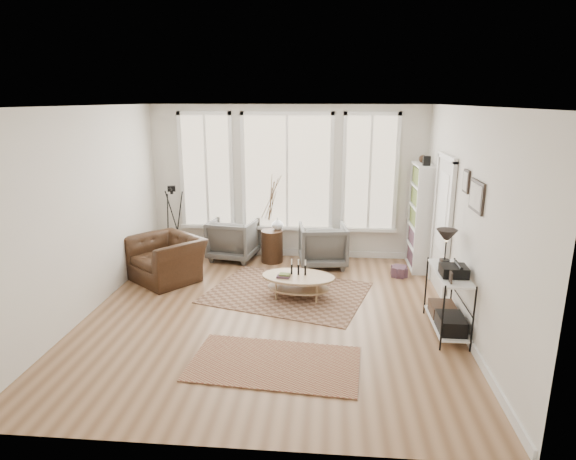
# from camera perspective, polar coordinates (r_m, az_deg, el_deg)

# --- Properties ---
(room) EXTENTS (5.50, 5.54, 2.90)m
(room) POSITION_cam_1_polar(r_m,az_deg,el_deg) (6.55, -2.00, 1.47)
(room) COLOR #98704F
(room) RESTS_ON ground
(bay_window) EXTENTS (4.14, 0.12, 2.24)m
(bay_window) POSITION_cam_1_polar(r_m,az_deg,el_deg) (9.14, -0.11, 6.58)
(bay_window) COLOR tan
(bay_window) RESTS_ON ground
(door) EXTENTS (0.09, 1.06, 2.22)m
(door) POSITION_cam_1_polar(r_m,az_deg,el_deg) (7.87, 17.82, 0.82)
(door) COLOR silver
(door) RESTS_ON ground
(bookcase) EXTENTS (0.31, 0.85, 2.06)m
(bookcase) POSITION_cam_1_polar(r_m,az_deg,el_deg) (8.90, 15.43, 1.51)
(bookcase) COLOR white
(bookcase) RESTS_ON ground
(low_shelf) EXTENTS (0.38, 1.08, 1.30)m
(low_shelf) POSITION_cam_1_polar(r_m,az_deg,el_deg) (6.67, 18.45, -7.33)
(low_shelf) COLOR white
(low_shelf) RESTS_ON ground
(wall_art) EXTENTS (0.04, 0.88, 0.44)m
(wall_art) POSITION_cam_1_polar(r_m,az_deg,el_deg) (6.37, 21.15, 4.21)
(wall_art) COLOR black
(wall_art) RESTS_ON ground
(rug_main) EXTENTS (2.80, 2.39, 0.01)m
(rug_main) POSITION_cam_1_polar(r_m,az_deg,el_deg) (7.73, -0.13, -7.42)
(rug_main) COLOR brown
(rug_main) RESTS_ON ground
(rug_runner) EXTENTS (2.04, 1.25, 0.01)m
(rug_runner) POSITION_cam_1_polar(r_m,az_deg,el_deg) (5.81, -1.61, -15.51)
(rug_runner) COLOR maroon
(rug_runner) RESTS_ON ground
(coffee_table) EXTENTS (1.20, 0.84, 0.52)m
(coffee_table) POSITION_cam_1_polar(r_m,az_deg,el_deg) (7.47, 1.16, -6.00)
(coffee_table) COLOR tan
(coffee_table) RESTS_ON ground
(armchair_left) EXTENTS (0.98, 1.00, 0.79)m
(armchair_left) POSITION_cam_1_polar(r_m,az_deg,el_deg) (9.29, -6.45, -1.06)
(armchair_left) COLOR #5E5E5A
(armchair_left) RESTS_ON ground
(armchair_right) EXTENTS (0.94, 0.96, 0.79)m
(armchair_right) POSITION_cam_1_polar(r_m,az_deg,el_deg) (8.88, 4.14, -1.77)
(armchair_right) COLOR #5E5E5A
(armchair_right) RESTS_ON ground
(side_table) EXTENTS (0.41, 0.41, 1.71)m
(side_table) POSITION_cam_1_polar(r_m,az_deg,el_deg) (8.94, -1.93, 1.23)
(side_table) COLOR #351F11
(side_table) RESTS_ON ground
(vase) EXTENTS (0.26, 0.26, 0.23)m
(vase) POSITION_cam_1_polar(r_m,az_deg,el_deg) (9.05, -1.25, 0.78)
(vase) COLOR silver
(vase) RESTS_ON side_table
(accent_chair) EXTENTS (1.50, 1.48, 0.74)m
(accent_chair) POSITION_cam_1_polar(r_m,az_deg,el_deg) (8.43, -14.25, -3.31)
(accent_chair) COLOR #351F11
(accent_chair) RESTS_ON ground
(tripod_camera) EXTENTS (0.50, 0.50, 1.43)m
(tripod_camera) POSITION_cam_1_polar(r_m,az_deg,el_deg) (9.37, -13.37, 0.45)
(tripod_camera) COLOR black
(tripod_camera) RESTS_ON ground
(book_stack_near) EXTENTS (0.29, 0.33, 0.17)m
(book_stack_near) POSITION_cam_1_polar(r_m,az_deg,el_deg) (8.63, 13.05, -4.78)
(book_stack_near) COLOR maroon
(book_stack_near) RESTS_ON ground
(book_stack_far) EXTENTS (0.27, 0.31, 0.17)m
(book_stack_far) POSITION_cam_1_polar(r_m,az_deg,el_deg) (8.63, 13.05, -4.80)
(book_stack_far) COLOR maroon
(book_stack_far) RESTS_ON ground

